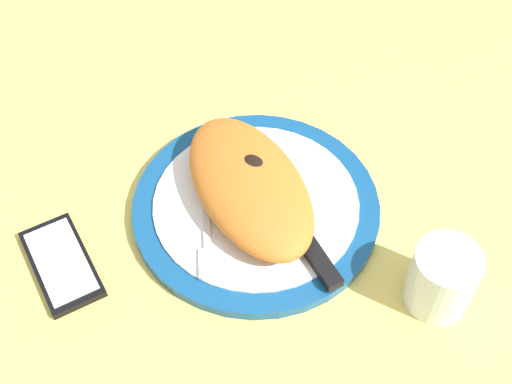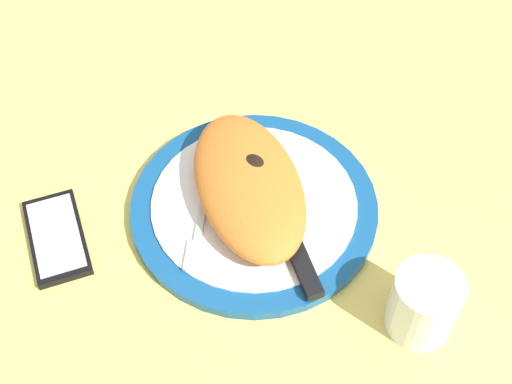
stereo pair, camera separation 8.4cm
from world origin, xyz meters
TOP-DOWN VIEW (x-y plane):
  - ground_plane at (0.00, 0.00)cm, footprint 150.00×150.00cm
  - plate at (0.00, 0.00)cm, footprint 31.07×31.07cm
  - calzone at (-0.77, -0.67)cm, footprint 26.57×18.69cm
  - fork at (3.01, -6.54)cm, footprint 17.64×3.24cm
  - knife at (6.51, 4.55)cm, footprint 21.94×8.54cm
  - smartphone at (4.35, -24.18)cm, footprint 14.38×10.45cm
  - water_glass at (15.76, 18.32)cm, footprint 7.55×7.55cm

SIDE VIEW (x-z plane):
  - ground_plane at x=0.00cm, z-range -3.00..0.00cm
  - smartphone at x=4.35cm, z-range -0.02..1.14cm
  - plate at x=0.00cm, z-range -0.04..1.72cm
  - fork at x=3.01cm, z-range 1.76..2.16cm
  - knife at x=6.51cm, z-range 1.65..2.85cm
  - water_glass at x=15.76cm, z-range -0.57..7.72cm
  - calzone at x=-0.77cm, z-range 1.71..6.95cm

